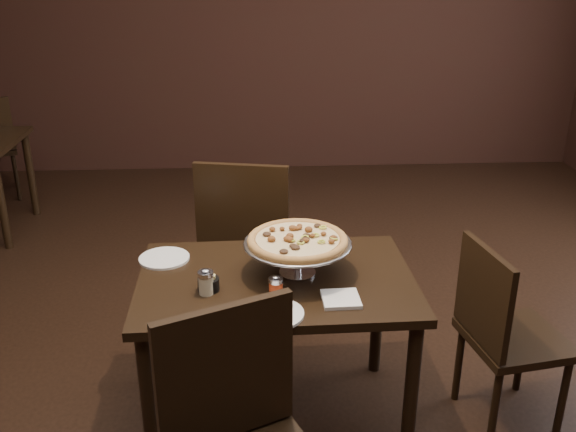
{
  "coord_description": "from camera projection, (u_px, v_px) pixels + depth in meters",
  "views": [
    {
      "loc": [
        -0.01,
        -2.31,
        1.88
      ],
      "look_at": [
        0.12,
        0.0,
        0.93
      ],
      "focal_mm": 40.0,
      "sensor_mm": 36.0,
      "label": 1
    }
  ],
  "objects": [
    {
      "name": "dining_table",
      "position": [
        276.0,
        297.0,
        2.59
      ],
      "size": [
        1.11,
        0.75,
        0.69
      ],
      "rotation": [
        0.0,
        0.0,
        0.02
      ],
      "color": "black",
      "rests_on": "ground"
    },
    {
      "name": "plate_near",
      "position": [
        273.0,
        314.0,
        2.29
      ],
      "size": [
        0.22,
        0.22,
        0.01
      ],
      "primitive_type": "cylinder",
      "color": "white",
      "rests_on": "dining_table"
    },
    {
      "name": "plate_left",
      "position": [
        164.0,
        258.0,
        2.7
      ],
      "size": [
        0.21,
        0.21,
        0.01
      ],
      "primitive_type": "cylinder",
      "color": "white",
      "rests_on": "dining_table"
    },
    {
      "name": "napkin_stack",
      "position": [
        341.0,
        299.0,
        2.38
      ],
      "size": [
        0.14,
        0.14,
        0.01
      ],
      "primitive_type": "cube",
      "rotation": [
        0.0,
        0.0,
        0.03
      ],
      "color": "white",
      "rests_on": "dining_table"
    },
    {
      "name": "packet_caddy",
      "position": [
        208.0,
        284.0,
        2.45
      ],
      "size": [
        0.08,
        0.08,
        0.06
      ],
      "rotation": [
        0.0,
        0.0,
        -0.05
      ],
      "color": "black",
      "rests_on": "dining_table"
    },
    {
      "name": "serving_spatula",
      "position": [
        310.0,
        253.0,
        2.44
      ],
      "size": [
        0.13,
        0.13,
        0.02
      ],
      "rotation": [
        0.0,
        0.0,
        -0.48
      ],
      "color": "silver",
      "rests_on": "pizza_stand"
    },
    {
      "name": "chair_side",
      "position": [
        503.0,
        330.0,
        2.63
      ],
      "size": [
        0.44,
        0.44,
        0.82
      ],
      "rotation": [
        0.0,
        0.0,
        1.74
      ],
      "color": "black",
      "rests_on": "ground"
    },
    {
      "name": "pepper_flake_shaker",
      "position": [
        276.0,
        287.0,
        2.38
      ],
      "size": [
        0.05,
        0.05,
        0.09
      ],
      "color": "maroon",
      "rests_on": "dining_table"
    },
    {
      "name": "parmesan_shaker",
      "position": [
        206.0,
        282.0,
        2.41
      ],
      "size": [
        0.06,
        0.06,
        0.1
      ],
      "color": "beige",
      "rests_on": "dining_table"
    },
    {
      "name": "chair_far",
      "position": [
        248.0,
        240.0,
        3.26
      ],
      "size": [
        0.53,
        0.53,
        0.97
      ],
      "rotation": [
        0.0,
        0.0,
        2.94
      ],
      "color": "black",
      "rests_on": "ground"
    },
    {
      "name": "pizza_stand",
      "position": [
        298.0,
        241.0,
        2.53
      ],
      "size": [
        0.43,
        0.43,
        0.18
      ],
      "color": "silver",
      "rests_on": "dining_table"
    },
    {
      "name": "room",
      "position": [
        272.0,
        95.0,
        2.35
      ],
      "size": [
        6.04,
        7.04,
        2.84
      ],
      "color": "black",
      "rests_on": "ground"
    }
  ]
}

